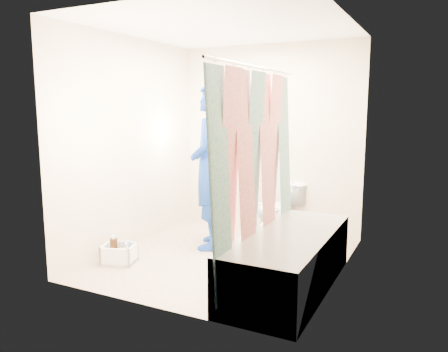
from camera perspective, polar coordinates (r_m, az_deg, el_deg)
The scene contains 14 objects.
floor at distance 4.78m, azimuth 0.11°, elevation -10.67°, with size 2.60×2.60×0.00m, color tan.
ceiling at distance 4.57m, azimuth 0.12°, elevation 18.96°, with size 2.40×2.60×0.02m, color white.
wall_back at distance 5.71m, azimuth 5.95°, elevation 4.85°, with size 2.40×0.02×2.40m, color beige.
wall_front at distance 3.41m, azimuth -9.66°, elevation 1.95°, with size 2.40×0.02×2.40m, color beige.
wall_left at distance 5.17m, azimuth -11.93°, elevation 4.26°, with size 0.02×2.60×2.40m, color beige.
wall_right at distance 4.13m, azimuth 15.21°, elevation 2.98°, with size 0.02×2.60×2.40m, color beige.
bathtub at distance 4.02m, azimuth 8.43°, elevation -10.63°, with size 0.70×1.75×0.50m.
curtain_rod at distance 3.91m, azimuth 4.29°, elevation 13.95°, with size 0.02×0.02×1.90m, color silver.
shower_curtain at distance 3.94m, azimuth 4.13°, elevation 0.36°, with size 0.06×1.75×1.80m, color white.
toilet at distance 5.56m, azimuth 7.20°, elevation -4.34°, with size 0.37×0.65×0.67m, color white.
tank_lid at distance 5.47m, azimuth 6.45°, elevation -3.92°, with size 0.41×0.18×0.03m, color white.
tank_internals at distance 5.65m, azimuth 8.20°, elevation -0.80°, with size 0.15×0.09×0.22m.
plumber at distance 4.96m, azimuth -1.79°, elevation 1.18°, with size 0.68×0.45×1.87m, color #0F359D.
cleaning_caddy at distance 4.74m, azimuth -13.42°, elevation -9.95°, with size 0.39×0.34×0.25m.
Camera 1 is at (2.00, -4.03, 1.62)m, focal length 35.00 mm.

